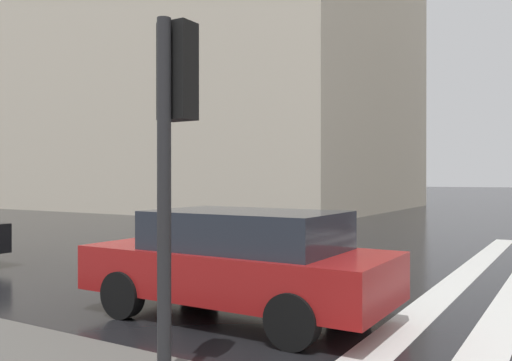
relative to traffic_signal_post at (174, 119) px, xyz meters
The scene contains 3 objects.
haussmann_block_mid 33.04m from the traffic_signal_post, 39.37° to the left, with size 17.21×28.65×24.65m.
traffic_signal_post is the anchor object (origin of this frame).
car_red 2.92m from the traffic_signal_post, 19.46° to the left, with size 1.85×4.10×1.41m.
Camera 1 is at (-6.90, 2.65, 1.84)m, focal length 37.45 mm.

